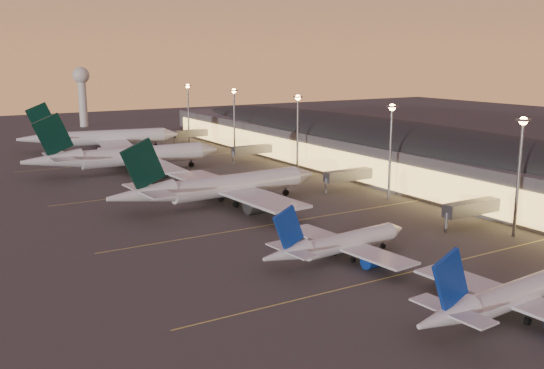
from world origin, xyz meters
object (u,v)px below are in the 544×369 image
at_px(airliner_wide_mid, 127,157).
at_px(airliner_wide_far, 101,138).
at_px(airliner_narrow_north, 339,244).
at_px(airliner_wide_near, 221,187).
at_px(airliner_narrow_south, 507,298).
at_px(radar_tower, 82,87).

distance_m(airliner_wide_mid, airliner_wide_far, 53.50).
xyz_separation_m(airliner_narrow_north, airliner_wide_mid, (-6.56, 107.13, 2.19)).
relative_size(airliner_wide_near, airliner_wide_far, 0.94).
bearing_deg(airliner_wide_near, airliner_narrow_south, -90.48).
xyz_separation_m(airliner_narrow_south, airliner_narrow_north, (-4.68, 34.21, -0.24)).
xyz_separation_m(airliner_narrow_north, airliner_wide_far, (-0.19, 160.26, 2.06)).
xyz_separation_m(airliner_narrow_north, radar_tower, (16.11, 253.06, 18.63)).
xyz_separation_m(airliner_wide_mid, airliner_wide_far, (6.37, 53.12, -0.13)).
relative_size(airliner_wide_mid, airliner_wide_far, 1.02).
relative_size(airliner_wide_near, airliner_wide_mid, 0.92).
bearing_deg(airliner_narrow_north, airliner_narrow_south, -87.65).
xyz_separation_m(airliner_wide_near, airliner_wide_mid, (-6.58, 56.67, 0.46)).
distance_m(airliner_narrow_south, airliner_wide_mid, 141.80).
height_order(airliner_wide_near, radar_tower, radar_tower).
bearing_deg(radar_tower, airliner_narrow_south, -92.28).
height_order(airliner_wide_near, airliner_wide_far, airliner_wide_far).
bearing_deg(airliner_narrow_south, airliner_wide_mid, 90.68).
bearing_deg(radar_tower, airliner_wide_far, -99.97).
distance_m(airliner_wide_mid, radar_tower, 148.59).
relative_size(airliner_narrow_south, airliner_wide_near, 0.63).
height_order(airliner_narrow_north, airliner_wide_mid, airliner_wide_mid).
bearing_deg(airliner_wide_mid, airliner_narrow_north, -85.34).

